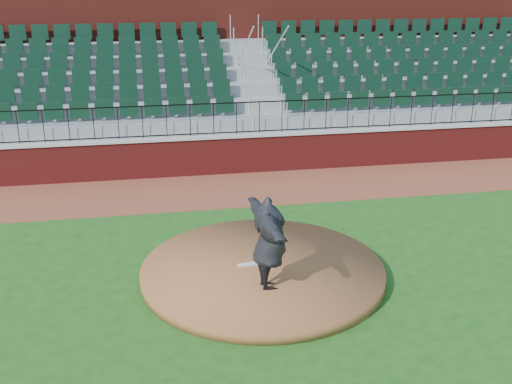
# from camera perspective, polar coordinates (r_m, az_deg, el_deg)

# --- Properties ---
(ground) EXTENTS (90.00, 90.00, 0.00)m
(ground) POSITION_cam_1_polar(r_m,az_deg,el_deg) (13.87, 1.11, -7.15)
(ground) COLOR #1D4E16
(ground) RESTS_ON ground
(warning_track) EXTENTS (34.00, 3.20, 0.01)m
(warning_track) POSITION_cam_1_polar(r_m,az_deg,el_deg) (18.76, -2.12, 0.30)
(warning_track) COLOR brown
(warning_track) RESTS_ON ground
(field_wall) EXTENTS (34.00, 0.35, 1.20)m
(field_wall) POSITION_cam_1_polar(r_m,az_deg,el_deg) (20.09, -2.80, 3.41)
(field_wall) COLOR maroon
(field_wall) RESTS_ON ground
(wall_cap) EXTENTS (34.00, 0.45, 0.10)m
(wall_cap) POSITION_cam_1_polar(r_m,az_deg,el_deg) (19.91, -2.83, 5.21)
(wall_cap) COLOR #B7B7B7
(wall_cap) RESTS_ON field_wall
(wall_railing) EXTENTS (34.00, 0.05, 1.00)m
(wall_railing) POSITION_cam_1_polar(r_m,az_deg,el_deg) (19.78, -2.86, 6.75)
(wall_railing) COLOR black
(wall_railing) RESTS_ON wall_cap
(seating_stands) EXTENTS (34.00, 5.10, 4.60)m
(seating_stands) POSITION_cam_1_polar(r_m,az_deg,el_deg) (22.32, -3.82, 9.57)
(seating_stands) COLOR gray
(seating_stands) RESTS_ON ground
(concourse_wall) EXTENTS (34.00, 0.50, 5.50)m
(concourse_wall) POSITION_cam_1_polar(r_m,az_deg,el_deg) (25.00, -4.60, 11.72)
(concourse_wall) COLOR maroon
(concourse_wall) RESTS_ON ground
(pitchers_mound) EXTENTS (5.26, 5.26, 0.25)m
(pitchers_mound) POSITION_cam_1_polar(r_m,az_deg,el_deg) (13.52, 0.61, -7.31)
(pitchers_mound) COLOR brown
(pitchers_mound) RESTS_ON ground
(pitching_rubber) EXTENTS (0.53, 0.20, 0.03)m
(pitching_rubber) POSITION_cam_1_polar(r_m,az_deg,el_deg) (13.51, -0.61, -6.65)
(pitching_rubber) COLOR silver
(pitching_rubber) RESTS_ON pitchers_mound
(pitcher) EXTENTS (0.80, 2.43, 1.95)m
(pitcher) POSITION_cam_1_polar(r_m,az_deg,el_deg) (12.21, 1.24, -4.70)
(pitcher) COLOR black
(pitcher) RESTS_ON pitchers_mound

